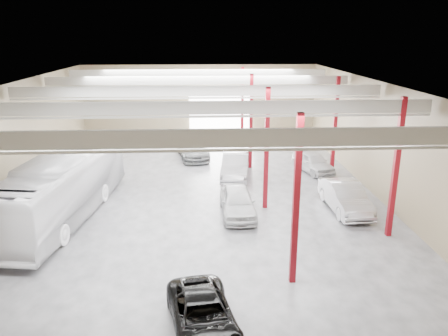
{
  "coord_description": "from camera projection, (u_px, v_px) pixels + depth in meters",
  "views": [
    {
      "loc": [
        0.19,
        -25.63,
        9.75
      ],
      "look_at": [
        1.44,
        -1.19,
        2.2
      ],
      "focal_mm": 35.0,
      "sensor_mm": 36.0,
      "label": 1
    }
  ],
  "objects": [
    {
      "name": "depot_shell",
      "position": [
        201.0,
        116.0,
        26.32
      ],
      "size": [
        22.12,
        32.12,
        7.06
      ],
      "color": "#424247",
      "rests_on": "ground"
    },
    {
      "name": "coach_bus",
      "position": [
        63.0,
        187.0,
        23.75
      ],
      "size": [
        4.53,
        12.83,
        3.5
      ],
      "primitive_type": "imported",
      "rotation": [
        0.0,
        0.0,
        -0.13
      ],
      "color": "white",
      "rests_on": "ground"
    },
    {
      "name": "black_sedan",
      "position": [
        203.0,
        316.0,
        14.74
      ],
      "size": [
        2.87,
        4.86,
        1.27
      ],
      "primitive_type": "imported",
      "rotation": [
        0.0,
        0.0,
        0.18
      ],
      "color": "black",
      "rests_on": "ground"
    },
    {
      "name": "car_row_a",
      "position": [
        238.0,
        202.0,
        24.33
      ],
      "size": [
        1.93,
        4.58,
        1.55
      ],
      "primitive_type": "imported",
      "rotation": [
        0.0,
        0.0,
        0.02
      ],
      "color": "silver",
      "rests_on": "ground"
    },
    {
      "name": "car_row_b",
      "position": [
        235.0,
        166.0,
        30.75
      ],
      "size": [
        2.43,
        5.31,
        1.69
      ],
      "primitive_type": "imported",
      "rotation": [
        0.0,
        0.0,
        -0.13
      ],
      "color": "silver",
      "rests_on": "ground"
    },
    {
      "name": "car_row_c",
      "position": [
        193.0,
        148.0,
        35.65
      ],
      "size": [
        3.04,
        5.62,
        1.55
      ],
      "primitive_type": "imported",
      "rotation": [
        0.0,
        0.0,
        0.17
      ],
      "color": "slate",
      "rests_on": "ground"
    },
    {
      "name": "car_right_near",
      "position": [
        345.0,
        197.0,
        24.91
      ],
      "size": [
        1.94,
        5.06,
        1.65
      ],
      "primitive_type": "imported",
      "rotation": [
        0.0,
        0.0,
        0.04
      ],
      "color": "#B2B2B7",
      "rests_on": "ground"
    },
    {
      "name": "car_right_far",
      "position": [
        313.0,
        162.0,
        32.04
      ],
      "size": [
        2.8,
        4.55,
        1.45
      ],
      "primitive_type": "imported",
      "rotation": [
        0.0,
        0.0,
        0.28
      ],
      "color": "silver",
      "rests_on": "ground"
    }
  ]
}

